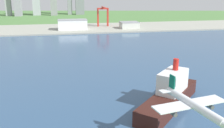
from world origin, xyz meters
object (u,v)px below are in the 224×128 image
object	(u,v)px
cargo_ship	(170,94)
port_crane_red	(103,12)
warehouse_annex	(129,25)
airplane_landing	(193,105)
warehouse_main	(73,24)

from	to	relation	value
cargo_ship	port_crane_red	world-z (taller)	port_crane_red
port_crane_red	warehouse_annex	distance (m)	63.62
cargo_ship	warehouse_annex	xyz separation A→B (m)	(64.38, 342.40, 0.47)
airplane_landing	cargo_ship	world-z (taller)	airplane_landing
airplane_landing	cargo_ship	size ratio (longest dim) A/B	0.63
port_crane_red	warehouse_annex	bearing A→B (deg)	-39.53
airplane_landing	warehouse_main	world-z (taller)	airplane_landing
airplane_landing	warehouse_annex	xyz separation A→B (m)	(78.60, 394.54, -17.55)
cargo_ship	warehouse_main	bearing A→B (deg)	97.56
warehouse_annex	airplane_landing	bearing A→B (deg)	-101.27
warehouse_main	warehouse_annex	distance (m)	110.14
airplane_landing	port_crane_red	world-z (taller)	port_crane_red
cargo_ship	port_crane_red	xyz separation A→B (m)	(18.35, 380.39, 22.51)
port_crane_red	warehouse_main	world-z (taller)	port_crane_red
airplane_landing	cargo_ship	xyz separation A→B (m)	(14.22, 52.13, -18.02)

